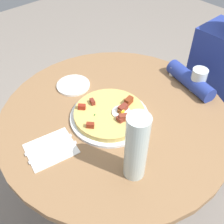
# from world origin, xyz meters

# --- Properties ---
(ground_plane) EXTENTS (6.00, 6.00, 0.00)m
(ground_plane) POSITION_xyz_m (0.00, 0.00, 0.00)
(ground_plane) COLOR gray
(dining_table) EXTENTS (0.95, 0.95, 0.75)m
(dining_table) POSITION_xyz_m (0.00, 0.00, 0.57)
(dining_table) COLOR olive
(dining_table) RESTS_ON ground_plane
(person_seated) EXTENTS (0.39, 0.48, 1.14)m
(person_seated) POSITION_xyz_m (-0.15, -0.65, 0.51)
(person_seated) COLOR #2D2D33
(person_seated) RESTS_ON ground_plane
(pizza_plate) EXTENTS (0.32, 0.32, 0.01)m
(pizza_plate) POSITION_xyz_m (0.00, 0.03, 0.75)
(pizza_plate) COLOR white
(pizza_plate) RESTS_ON dining_table
(breakfast_pizza) EXTENTS (0.29, 0.29, 0.05)m
(breakfast_pizza) POSITION_xyz_m (0.00, 0.03, 0.77)
(breakfast_pizza) COLOR #D3B45C
(breakfast_pizza) RESTS_ON pizza_plate
(bread_plate) EXTENTS (0.15, 0.15, 0.01)m
(bread_plate) POSITION_xyz_m (0.26, 0.02, 0.75)
(bread_plate) COLOR white
(bread_plate) RESTS_ON dining_table
(napkin) EXTENTS (0.17, 0.19, 0.00)m
(napkin) POSITION_xyz_m (0.02, 0.29, 0.75)
(napkin) COLOR white
(napkin) RESTS_ON dining_table
(fork) EXTENTS (0.05, 0.18, 0.00)m
(fork) POSITION_xyz_m (0.04, 0.29, 0.75)
(fork) COLOR silver
(fork) RESTS_ON napkin
(knife) EXTENTS (0.05, 0.18, 0.00)m
(knife) POSITION_xyz_m (0.00, 0.30, 0.75)
(knife) COLOR silver
(knife) RESTS_ON napkin
(water_glass) EXTENTS (0.07, 0.07, 0.10)m
(water_glass) POSITION_xyz_m (-0.13, -0.38, 0.80)
(water_glass) COLOR silver
(water_glass) RESTS_ON dining_table
(water_bottle) EXTENTS (0.07, 0.07, 0.26)m
(water_bottle) POSITION_xyz_m (-0.25, 0.14, 0.88)
(water_bottle) COLOR silver
(water_bottle) RESTS_ON dining_table
(salt_shaker) EXTENTS (0.03, 0.03, 0.05)m
(salt_shaker) POSITION_xyz_m (0.02, -0.39, 0.77)
(salt_shaker) COLOR white
(salt_shaker) RESTS_ON dining_table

